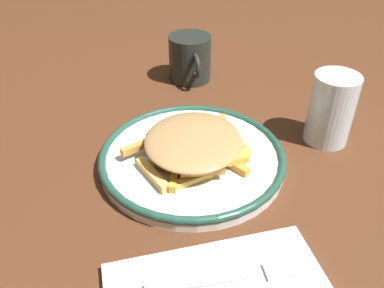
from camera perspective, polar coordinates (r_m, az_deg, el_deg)
ground_plane at (r=0.62m, az=0.00°, el=-2.75°), size 2.60×2.60×0.00m
plate at (r=0.61m, az=0.00°, el=-1.88°), size 0.28×0.28×0.02m
fries_heap at (r=0.59m, az=0.38°, el=-0.05°), size 0.19×0.20×0.04m
fork at (r=0.46m, az=4.93°, el=-18.26°), size 0.03×0.18×0.01m
water_glass at (r=0.68m, az=18.97°, el=4.67°), size 0.07×0.07×0.12m
coffee_mug at (r=0.84m, az=-0.27°, el=11.95°), size 0.11×0.08×0.09m
salt_shaker at (r=0.80m, az=20.91°, el=7.50°), size 0.03×0.03×0.07m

